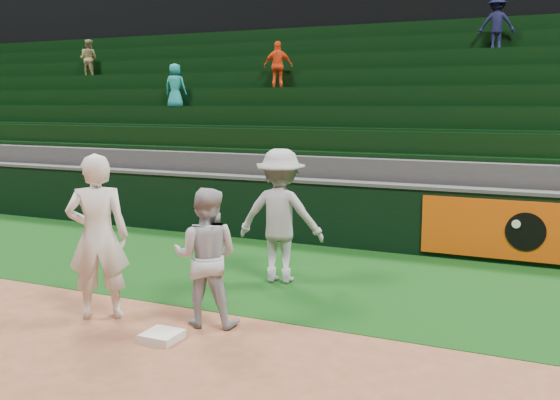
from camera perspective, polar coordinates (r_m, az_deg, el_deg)
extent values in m
plane|color=brown|center=(7.49, -8.73, -12.29)|extent=(70.00, 70.00, 0.00)
cube|color=#0D340E|center=(10.00, 0.73, -6.73)|extent=(36.00, 4.20, 0.01)
cube|color=black|center=(23.83, 15.45, 16.50)|extent=(40.00, 12.00, 12.00)
cube|color=silver|center=(7.44, -10.74, -12.12)|extent=(0.40, 0.40, 0.09)
imported|color=silver|center=(8.10, -16.32, -3.25)|extent=(0.91, 0.83, 2.08)
imported|color=#AAADB5|center=(7.62, -6.77, -5.20)|extent=(0.96, 0.83, 1.69)
imported|color=#A0A2AD|center=(9.35, 0.05, -1.46)|extent=(1.39, 0.92, 2.01)
cube|color=black|center=(11.87, 5.00, -1.33)|extent=(36.00, 0.35, 1.20)
cube|color=#D84C0A|center=(11.07, 19.48, -2.55)|extent=(2.60, 0.05, 1.00)
cylinder|color=black|center=(11.02, 21.53, -2.71)|extent=(0.64, 0.02, 0.64)
cylinder|color=white|center=(10.99, 20.78, -2.07)|extent=(0.14, 0.02, 0.14)
cube|color=#424244|center=(11.78, 5.04, 1.64)|extent=(36.00, 0.40, 0.06)
cube|color=#343436|center=(12.51, 6.12, 0.22)|extent=(36.00, 0.85, 1.65)
cube|color=black|center=(12.64, 6.56, 5.20)|extent=(36.00, 0.14, 0.50)
cube|color=black|center=(12.50, 6.30, 4.20)|extent=(36.00, 0.45, 0.08)
cube|color=#343436|center=(13.29, 7.29, 1.68)|extent=(36.00, 0.85, 2.10)
cube|color=black|center=(13.43, 7.72, 7.31)|extent=(36.00, 0.14, 0.50)
cube|color=black|center=(13.28, 7.49, 6.39)|extent=(36.00, 0.45, 0.08)
cube|color=#343436|center=(14.07, 8.33, 2.97)|extent=(36.00, 0.85, 2.55)
cube|color=black|center=(14.25, 8.75, 9.18)|extent=(36.00, 0.14, 0.50)
cube|color=black|center=(14.08, 8.54, 8.33)|extent=(36.00, 0.45, 0.08)
cube|color=#343436|center=(14.87, 9.26, 4.13)|extent=(36.00, 0.85, 3.00)
cube|color=black|center=(15.08, 9.68, 10.84)|extent=(36.00, 0.14, 0.50)
cube|color=black|center=(14.91, 9.49, 10.06)|extent=(36.00, 0.45, 0.08)
cube|color=#343436|center=(15.67, 10.10, 5.17)|extent=(36.00, 0.85, 3.45)
cube|color=black|center=(15.92, 10.53, 12.32)|extent=(36.00, 0.14, 0.50)
cube|color=black|center=(15.74, 10.35, 11.60)|extent=(36.00, 0.45, 0.08)
cube|color=#343436|center=(16.48, 10.86, 6.10)|extent=(36.00, 0.85, 3.90)
cube|color=black|center=(16.78, 11.29, 13.66)|extent=(36.00, 0.14, 0.50)
cube|color=black|center=(16.60, 11.13, 12.99)|extent=(36.00, 0.45, 0.08)
cube|color=#343436|center=(17.30, 11.55, 6.95)|extent=(36.00, 0.85, 4.35)
cube|color=black|center=(17.65, 11.99, 14.86)|extent=(36.00, 0.14, 0.50)
cube|color=black|center=(17.46, 11.84, 14.24)|extent=(36.00, 0.45, 0.08)
imported|color=teal|center=(16.14, -9.55, 10.22)|extent=(0.60, 0.44, 1.13)
imported|color=#EC4316|center=(15.71, -0.17, 12.17)|extent=(0.76, 0.48, 1.21)
imported|color=olive|center=(20.10, -17.10, 12.23)|extent=(0.61, 0.51, 1.14)
imported|color=black|center=(16.15, 19.20, 14.95)|extent=(0.90, 0.61, 1.29)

